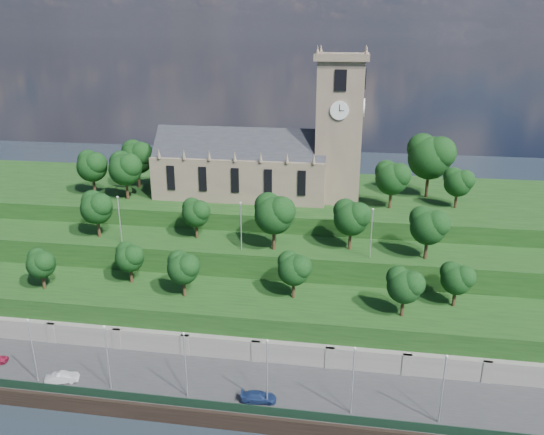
# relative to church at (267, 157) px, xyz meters

# --- Properties ---
(ground) EXTENTS (320.00, 320.00, 0.00)m
(ground) POSITION_rel_church_xyz_m (-0.79, -45.98, -22.52)
(ground) COLOR #1B252C
(ground) RESTS_ON ground
(promenade) EXTENTS (160.00, 12.00, 2.00)m
(promenade) POSITION_rel_church_xyz_m (-0.79, -39.98, -21.52)
(promenade) COLOR #2D2D30
(promenade) RESTS_ON ground
(quay_wall) EXTENTS (160.00, 0.50, 2.20)m
(quay_wall) POSITION_rel_church_xyz_m (-0.79, -46.03, -21.42)
(quay_wall) COLOR black
(quay_wall) RESTS_ON ground
(fence) EXTENTS (160.00, 0.10, 1.20)m
(fence) POSITION_rel_church_xyz_m (-0.79, -45.38, -19.92)
(fence) COLOR black
(fence) RESTS_ON promenade
(retaining_wall) EXTENTS (160.00, 2.10, 5.00)m
(retaining_wall) POSITION_rel_church_xyz_m (-0.79, -34.01, -20.02)
(retaining_wall) COLOR slate
(retaining_wall) RESTS_ON ground
(embankment_lower) EXTENTS (160.00, 12.00, 8.00)m
(embankment_lower) POSITION_rel_church_xyz_m (-0.79, -27.98, -18.52)
(embankment_lower) COLOR #153812
(embankment_lower) RESTS_ON ground
(embankment_upper) EXTENTS (160.00, 10.00, 12.00)m
(embankment_upper) POSITION_rel_church_xyz_m (-0.79, -16.98, -16.52)
(embankment_upper) COLOR #153812
(embankment_upper) RESTS_ON ground
(hilltop) EXTENTS (160.00, 32.00, 15.00)m
(hilltop) POSITION_rel_church_xyz_m (-0.79, 4.02, -15.02)
(hilltop) COLOR #153812
(hilltop) RESTS_ON ground
(church) EXTENTS (38.60, 12.35, 27.60)m
(church) POSITION_rel_church_xyz_m (0.00, 0.00, 0.00)
(church) COLOR #6E5E4D
(church) RESTS_ON hilltop
(trees_lower) EXTENTS (64.74, 8.51, 6.98)m
(trees_lower) POSITION_rel_church_xyz_m (2.74, -28.04, -9.96)
(trees_lower) COLOR #301F12
(trees_lower) RESTS_ON embankment_lower
(trees_upper) EXTENTS (59.06, 8.33, 9.12)m
(trees_upper) POSITION_rel_church_xyz_m (4.14, -18.03, -4.95)
(trees_upper) COLOR #301F12
(trees_upper) RESTS_ON embankment_upper
(trees_hilltop) EXTENTS (73.19, 17.01, 11.95)m
(trees_hilltop) POSITION_rel_church_xyz_m (3.33, -0.29, -0.81)
(trees_hilltop) COLOR #301F12
(trees_hilltop) RESTS_ON hilltop
(lamp_posts_promenade) EXTENTS (60.36, 0.36, 9.02)m
(lamp_posts_promenade) POSITION_rel_church_xyz_m (-2.79, -43.48, -15.39)
(lamp_posts_promenade) COLOR #B2B2B7
(lamp_posts_promenade) RESTS_ON promenade
(lamp_posts_upper) EXTENTS (40.36, 0.36, 7.97)m
(lamp_posts_upper) POSITION_rel_church_xyz_m (-0.79, -19.98, -5.93)
(lamp_posts_upper) COLOR #B2B2B7
(lamp_posts_upper) RESTS_ON embankment_upper
(car_middle) EXTENTS (4.33, 2.78, 1.35)m
(car_middle) POSITION_rel_church_xyz_m (-19.50, -43.27, -19.85)
(car_middle) COLOR #ACABB0
(car_middle) RESTS_ON promenade
(car_right) EXTENTS (4.53, 2.22, 1.27)m
(car_right) POSITION_rel_church_xyz_m (6.07, -43.06, -19.89)
(car_right) COLOR navy
(car_right) RESTS_ON promenade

